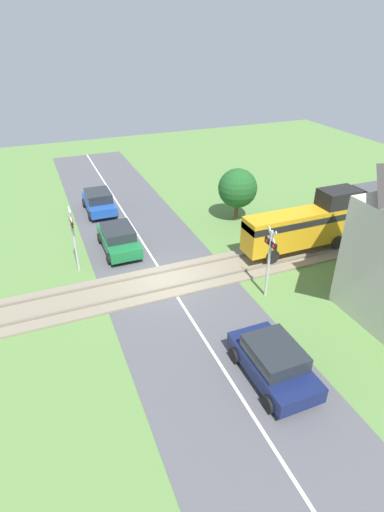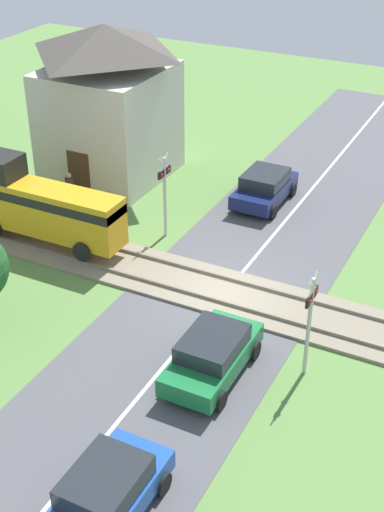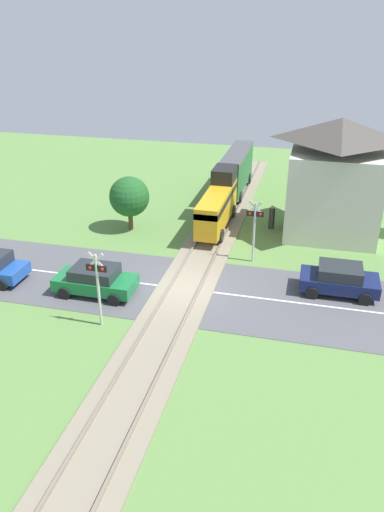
{
  "view_description": "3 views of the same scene",
  "coord_description": "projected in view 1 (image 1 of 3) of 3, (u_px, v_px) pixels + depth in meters",
  "views": [
    {
      "loc": [
        15.59,
        -5.06,
        10.96
      ],
      "look_at": [
        0.0,
        1.29,
        1.2
      ],
      "focal_mm": 28.0,
      "sensor_mm": 36.0,
      "label": 1
    },
    {
      "loc": [
        -19.0,
        -8.34,
        14.04
      ],
      "look_at": [
        0.0,
        1.29,
        1.2
      ],
      "focal_mm": 50.0,
      "sensor_mm": 36.0,
      "label": 2
    },
    {
      "loc": [
        5.46,
        -20.53,
        12.1
      ],
      "look_at": [
        0.0,
        1.29,
        1.2
      ],
      "focal_mm": 35.0,
      "sensor_mm": 36.0,
      "label": 3
    }
  ],
  "objects": [
    {
      "name": "road_surface",
      "position": [
        168.0,
        282.0,
        19.63
      ],
      "size": [
        48.0,
        6.4,
        0.02
      ],
      "color": "#515156",
      "rests_on": "ground_plane"
    },
    {
      "name": "track_bed",
      "position": [
        168.0,
        281.0,
        19.6
      ],
      "size": [
        2.8,
        48.0,
        0.24
      ],
      "color": "gray",
      "rests_on": "ground_plane"
    },
    {
      "name": "car_behind_queue",
      "position": [
        99.0,
        201.0,
        26.65
      ],
      "size": [
        3.68,
        1.87,
        1.45
      ],
      "color": "#1E4CA8",
      "rests_on": "ground_plane"
    },
    {
      "name": "car_near_crossing",
      "position": [
        119.0,
        238.0,
        22.04
      ],
      "size": [
        3.84,
        1.89,
        1.42
      ],
      "color": "#197038",
      "rests_on": "ground_plane"
    },
    {
      "name": "crossing_signal_west_approach",
      "position": [
        73.0,
        232.0,
        19.47
      ],
      "size": [
        0.9,
        0.18,
        3.47
      ],
      "color": "#B7B7B7",
      "rests_on": "ground_plane"
    },
    {
      "name": "train",
      "position": [
        360.0,
        212.0,
        22.45
      ],
      "size": [
        1.58,
        13.99,
        3.18
      ],
      "color": "gold",
      "rests_on": "track_bed"
    },
    {
      "name": "car_far_side",
      "position": [
        273.0,
        361.0,
        13.95
      ],
      "size": [
        3.68,
        1.95,
        1.45
      ],
      "color": "#141E4C",
      "rests_on": "ground_plane"
    },
    {
      "name": "ground_plane",
      "position": [
        168.0,
        282.0,
        19.63
      ],
      "size": [
        60.0,
        60.0,
        0.0
      ],
      "primitive_type": "plane",
      "color": "#5B8442"
    },
    {
      "name": "tree_roadside_hedge",
      "position": [
        238.0,
        188.0,
        24.87
      ],
      "size": [
        2.45,
        2.45,
        3.37
      ],
      "color": "brown",
      "rests_on": "ground_plane"
    },
    {
      "name": "pedestrian_by_station",
      "position": [
        359.0,
        267.0,
        19.56
      ],
      "size": [
        0.37,
        0.37,
        1.51
      ],
      "color": "#333338",
      "rests_on": "ground_plane"
    },
    {
      "name": "crossing_signal_east_approach",
      "position": [
        270.0,
        254.0,
        17.59
      ],
      "size": [
        0.9,
        0.18,
        3.47
      ],
      "color": "#B7B7B7",
      "rests_on": "ground_plane"
    }
  ]
}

